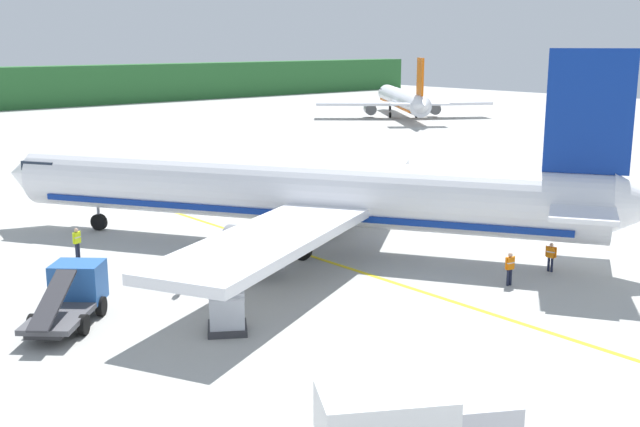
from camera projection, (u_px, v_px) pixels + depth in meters
name	position (u px, v px, depth m)	size (l,w,h in m)	color
ground	(219.00, 164.00, 78.98)	(240.00, 320.00, 0.20)	#A8A8A3
airliner_foreground	(302.00, 193.00, 46.09)	(31.70, 37.32, 11.90)	white
airliner_mid_apron	(403.00, 100.00, 126.19)	(25.34, 29.66, 9.90)	silver
service_truck_fuel	(72.00, 294.00, 34.47)	(5.25, 5.39, 2.48)	#2659A5
cargo_container_near	(227.00, 310.00, 33.01)	(2.31, 2.31, 2.06)	#333338
crew_marshaller	(180.00, 274.00, 38.17)	(0.44, 0.54, 1.63)	#191E33
crew_loader_left	(551.00, 255.00, 41.73)	(0.31, 0.62, 1.60)	#191E33
crew_loader_right	(77.00, 240.00, 44.35)	(0.59, 0.39, 1.77)	#191E33
crew_supervisor	(510.00, 266.00, 39.33)	(0.62, 0.31, 1.75)	#191E33
apron_guide_line	(342.00, 266.00, 42.96)	(0.30, 60.00, 0.01)	yellow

